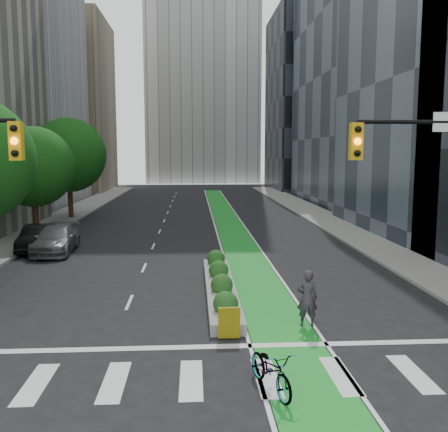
{
  "coord_description": "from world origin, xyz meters",
  "views": [
    {
      "loc": [
        0.1,
        -13.49,
        5.94
      ],
      "look_at": [
        1.5,
        9.5,
        3.0
      ],
      "focal_mm": 40.0,
      "sensor_mm": 36.0,
      "label": 1
    }
  ],
  "objects": [
    {
      "name": "ground",
      "position": [
        0.0,
        0.0,
        0.0
      ],
      "size": [
        160.0,
        160.0,
        0.0
      ],
      "primitive_type": "plane",
      "color": "black",
      "rests_on": "ground"
    },
    {
      "name": "sidewalk_left",
      "position": [
        -11.8,
        25.0,
        0.07
      ],
      "size": [
        3.6,
        90.0,
        0.15
      ],
      "primitive_type": "cube",
      "color": "gray",
      "rests_on": "ground"
    },
    {
      "name": "sidewalk_right",
      "position": [
        11.8,
        25.0,
        0.07
      ],
      "size": [
        3.6,
        90.0,
        0.15
      ],
      "primitive_type": "cube",
      "color": "gray",
      "rests_on": "ground"
    },
    {
      "name": "bike_lane_paint",
      "position": [
        3.0,
        30.0,
        0.01
      ],
      "size": [
        2.2,
        70.0,
        0.01
      ],
      "primitive_type": "cube",
      "color": "green",
      "rests_on": "ground"
    },
    {
      "name": "building_tan_far",
      "position": [
        -20.0,
        66.0,
        13.0
      ],
      "size": [
        14.0,
        16.0,
        26.0
      ],
      "primitive_type": "cube",
      "color": "tan",
      "rests_on": "ground"
    },
    {
      "name": "building_glass_far",
      "position": [
        21.0,
        45.0,
        21.0
      ],
      "size": [
        14.0,
        24.0,
        42.0
      ],
      "primitive_type": "cube",
      "color": "#19212D",
      "rests_on": "ground"
    },
    {
      "name": "building_dark_end",
      "position": [
        20.0,
        68.0,
        14.0
      ],
      "size": [
        14.0,
        18.0,
        28.0
      ],
      "primitive_type": "cube",
      "color": "black",
      "rests_on": "ground"
    },
    {
      "name": "building_distant",
      "position": [
        2.0,
        90.0,
        35.0
      ],
      "size": [
        22.0,
        16.0,
        70.0
      ],
      "primitive_type": "cube",
      "color": "silver",
      "rests_on": "ground"
    },
    {
      "name": "tree_midfar",
      "position": [
        -11.0,
        22.0,
        4.95
      ],
      "size": [
        5.6,
        5.6,
        7.76
      ],
      "color": "black",
      "rests_on": "ground"
    },
    {
      "name": "tree_far",
      "position": [
        -11.0,
        32.0,
        5.69
      ],
      "size": [
        6.6,
        6.6,
        9.0
      ],
      "color": "black",
      "rests_on": "ground"
    },
    {
      "name": "median_planter",
      "position": [
        1.2,
        7.04,
        0.37
      ],
      "size": [
        1.2,
        10.26,
        1.1
      ],
      "color": "gray",
      "rests_on": "ground"
    },
    {
      "name": "bicycle",
      "position": [
        2.0,
        -1.72,
        0.56
      ],
      "size": [
        1.38,
        2.27,
        1.13
      ],
      "primitive_type": "imported",
      "rotation": [
        0.0,
        0.0,
        0.32
      ],
      "color": "gray",
      "rests_on": "ground"
    },
    {
      "name": "cyclist",
      "position": [
        3.96,
        2.87,
        0.99
      ],
      "size": [
        0.76,
        0.54,
        1.97
      ],
      "primitive_type": "imported",
      "rotation": [
        0.0,
        0.0,
        3.05
      ],
      "color": "#332D37",
      "rests_on": "ground"
    },
    {
      "name": "parked_car_left_mid",
      "position": [
        -9.37,
        17.02,
        0.78
      ],
      "size": [
        1.95,
        4.83,
        1.56
      ],
      "primitive_type": "imported",
      "rotation": [
        0.0,
        0.0,
        0.06
      ],
      "color": "black",
      "rests_on": "ground"
    },
    {
      "name": "parked_car_left_far",
      "position": [
        -8.12,
        16.33,
        0.78
      ],
      "size": [
        2.47,
        5.49,
        1.56
      ],
      "primitive_type": "imported",
      "rotation": [
        0.0,
        0.0,
        0.05
      ],
      "color": "#5A5C5F",
      "rests_on": "ground"
    }
  ]
}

